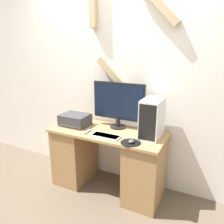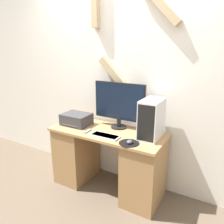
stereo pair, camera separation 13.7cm
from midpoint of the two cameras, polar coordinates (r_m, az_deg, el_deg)
The scene contains 10 objects.
ground_plane at distance 2.76m, azimuth -2.89°, elevation -21.98°, with size 12.00×12.00×0.00m, color brown.
wall_back at distance 2.73m, azimuth 3.88°, elevation 8.89°, with size 6.40×0.13×2.70m.
desk at distance 2.75m, azimuth 0.27°, elevation -12.22°, with size 1.37×0.57×0.77m.
monitor at distance 2.61m, azimuth 3.38°, elevation 2.33°, with size 0.66×0.20×0.55m.
keyboard at distance 2.42m, azimuth -0.18°, elevation -6.24°, with size 0.33×0.13×0.02m.
mousepad at distance 2.28m, azimuth 6.21°, elevation -8.10°, with size 0.22×0.22×0.00m.
mouse at distance 2.26m, azimuth 6.37°, elevation -7.76°, with size 0.06×0.07×0.04m.
computer_tower at distance 2.38m, azimuth 11.89°, elevation -1.84°, with size 0.20×0.34×0.43m.
printer at distance 2.79m, azimuth -7.90°, elevation -1.90°, with size 0.35×0.28×0.14m.
remote_control at distance 2.57m, azimuth -4.96°, elevation -5.02°, with size 0.04×0.13×0.02m.
Camera 2 is at (1.24, -1.77, 1.73)m, focal length 35.00 mm.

